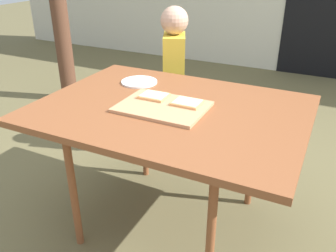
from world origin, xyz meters
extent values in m
plane|color=brown|center=(0.00, 0.00, 0.00)|extent=(16.00, 16.00, 0.00)
cube|color=brown|center=(0.00, 0.00, 0.67)|extent=(1.24, 0.92, 0.03)
cylinder|color=brown|center=(-0.35, -0.35, 0.33)|extent=(0.04, 0.04, 0.66)
cylinder|color=brown|center=(0.35, -0.35, 0.33)|extent=(0.04, 0.04, 0.66)
cylinder|color=brown|center=(-0.35, 0.35, 0.33)|extent=(0.04, 0.04, 0.66)
cylinder|color=brown|center=(0.35, 0.35, 0.33)|extent=(0.04, 0.04, 0.66)
cube|color=tan|center=(-0.02, -0.03, 0.70)|extent=(0.40, 0.30, 0.02)
cube|color=#E49A5C|center=(-0.11, 0.04, 0.71)|extent=(0.13, 0.11, 0.01)
cube|color=beige|center=(-0.11, 0.04, 0.72)|extent=(0.12, 0.10, 0.00)
cube|color=#E49A5C|center=(0.07, 0.03, 0.71)|extent=(0.13, 0.11, 0.01)
cube|color=beige|center=(0.07, 0.03, 0.72)|extent=(0.12, 0.10, 0.00)
cylinder|color=white|center=(-0.30, 0.23, 0.69)|extent=(0.20, 0.20, 0.01)
cylinder|color=#214350|center=(-0.34, 0.78, 0.27)|extent=(0.09, 0.09, 0.53)
cylinder|color=#214350|center=(-0.29, 0.65, 0.27)|extent=(0.09, 0.09, 0.53)
cube|color=gold|center=(-0.32, 0.71, 0.70)|extent=(0.23, 0.28, 0.32)
sphere|color=tan|center=(-0.32, 0.71, 0.95)|extent=(0.18, 0.18, 0.18)
camera|label=1|loc=(0.66, -1.38, 1.34)|focal=37.87mm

